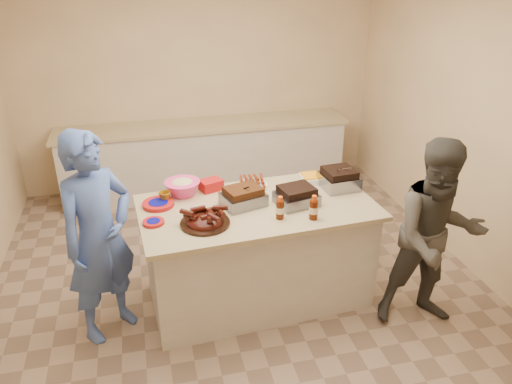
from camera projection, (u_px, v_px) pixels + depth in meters
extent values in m
cube|color=#47230F|center=(243.00, 205.00, 4.15)|extent=(0.40, 0.34, 0.10)
cube|color=black|center=(296.00, 204.00, 4.17)|extent=(0.37, 0.33, 0.10)
cube|color=gray|center=(338.00, 187.00, 4.45)|extent=(0.33, 0.33, 0.12)
cylinder|color=silver|center=(252.00, 186.00, 4.48)|extent=(0.29, 0.29, 0.05)
cube|color=#FCA815|center=(315.00, 181.00, 4.58)|extent=(0.27, 0.20, 0.07)
cylinder|color=#411504|center=(280.00, 218.00, 3.94)|extent=(0.07, 0.07, 0.19)
cylinder|color=#411504|center=(313.00, 219.00, 3.93)|extent=(0.07, 0.07, 0.20)
cylinder|color=yellow|center=(240.00, 194.00, 4.33)|extent=(0.05, 0.05, 0.13)
imported|color=silver|center=(254.00, 200.00, 4.23)|extent=(0.15, 0.06, 0.15)
cylinder|color=#A91213|center=(159.00, 206.00, 4.14)|extent=(0.28, 0.28, 0.03)
cylinder|color=#A91213|center=(154.00, 224.00, 3.86)|extent=(0.18, 0.18, 0.02)
imported|color=#91600A|center=(165.00, 202.00, 4.20)|extent=(0.10, 0.10, 0.10)
cube|color=#A91213|center=(211.00, 190.00, 4.41)|extent=(0.22, 0.19, 0.09)
imported|color=#4361B1|center=(113.00, 327.00, 4.16)|extent=(1.58, 1.73, 0.41)
imported|color=#484641|center=(421.00, 317.00, 4.27)|extent=(1.03, 1.71, 0.61)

